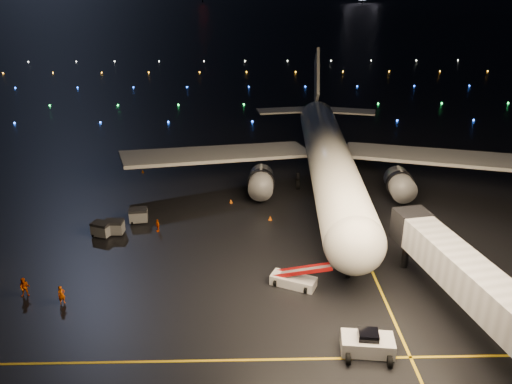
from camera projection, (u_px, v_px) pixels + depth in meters
ground at (245, 28)px, 324.57m from camera, size 2000.00×2000.00×0.00m
lane_centre at (348, 219)px, 62.28m from camera, size 0.25×80.00×0.02m
lane_cross at (194, 361)px, 38.86m from camera, size 60.00×0.25×0.02m
airliner at (328, 129)px, 70.06m from camera, size 61.72×58.99×16.53m
pushback_tug at (368, 342)px, 39.46m from camera, size 4.37×2.66×1.97m
belt_loader at (294, 272)px, 48.00m from camera, size 6.53×4.27×3.10m
crew_a at (61, 295)px, 45.52m from camera, size 0.79×0.76×1.82m
crew_b at (25, 287)px, 46.53m from camera, size 1.08×0.91×1.96m
crew_c at (158, 225)px, 58.81m from camera, size 0.82×0.98×1.58m
safety_cone_0 at (270, 218)px, 61.81m from camera, size 0.53×0.53×0.56m
safety_cone_1 at (262, 196)px, 68.26m from camera, size 0.44×0.44×0.47m
safety_cone_2 at (231, 201)px, 66.64m from camera, size 0.59×0.59×0.51m
safety_cone_3 at (143, 171)px, 77.27m from camera, size 0.52×0.52×0.49m
taxiway_lights at (247, 83)px, 145.78m from camera, size 164.00×92.00×0.36m
baggage_cart_0 at (114, 227)px, 58.11m from camera, size 2.16×1.56×1.78m
baggage_cart_1 at (102, 229)px, 57.63m from camera, size 2.48×2.14×1.78m
baggage_cart_2 at (138, 216)px, 60.98m from camera, size 2.32×1.75×1.83m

